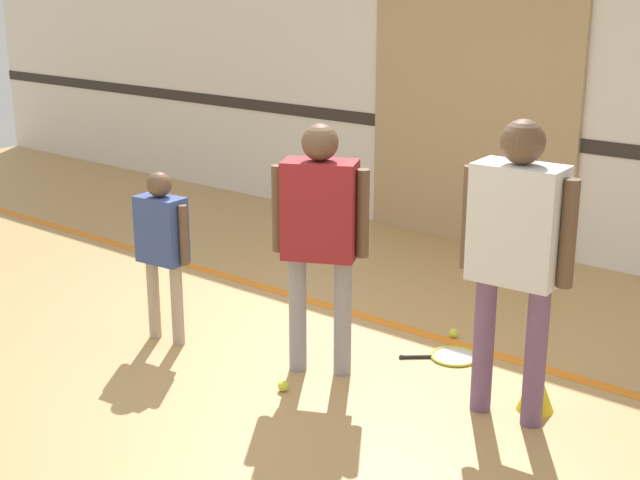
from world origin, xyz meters
The scene contains 11 objects.
ground_plane centered at (0.00, 0.00, 0.00)m, with size 16.00×16.00×0.00m, color tan.
wall_back centered at (0.00, 3.17, 1.60)m, with size 16.00×0.07×3.20m.
wall_panel centered at (-0.52, 3.11, 1.13)m, with size 2.09×0.05×2.26m.
floor_stripe centered at (0.00, 0.96, 0.00)m, with size 14.40×0.10×0.01m.
person_instructor centered at (0.25, 0.04, 0.97)m, with size 0.54×0.41×1.57m.
person_student_left centered at (-0.87, -0.25, 0.73)m, with size 0.44×0.21×1.17m.
person_student_right centered at (1.44, 0.24, 1.05)m, with size 0.64×0.29×1.69m.
racket_spare_on_floor centered at (0.79, 0.74, 0.01)m, with size 0.50×0.47×0.03m.
tennis_ball_near_instructor centered at (0.26, -0.32, 0.03)m, with size 0.07×0.07×0.07m, color #CCE038.
tennis_ball_by_spare_racket centered at (0.62, 1.03, 0.03)m, with size 0.07×0.07×0.07m, color #CCE038.
training_cone centered at (1.53, 0.42, 0.14)m, with size 0.21×0.21×0.27m.
Camera 1 is at (3.51, -3.94, 2.41)m, focal length 50.00 mm.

